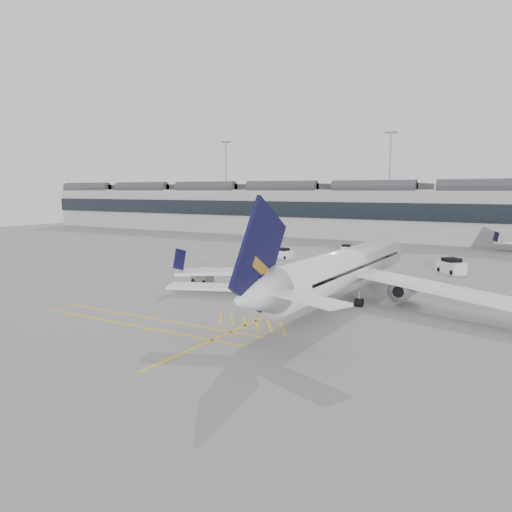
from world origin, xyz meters
The scene contains 18 objects.
ground centered at (0.00, 0.00, 0.00)m, with size 220.00×220.00×0.00m, color gray.
terminal centered at (0.00, 71.93, 6.14)m, with size 200.00×20.45×12.40m.
light_masts centered at (-1.67, 86.00, 14.49)m, with size 113.00×0.60×25.45m.
apron_markings centered at (10.00, 10.00, 0.01)m, with size 0.25×60.00×0.01m, color gold.
airliner_main centered at (13.27, 5.09, 3.12)m, with size 36.53×39.88×10.61m.
belt_loader centered at (7.81, 11.02, 0.58)m, with size 5.05×2.56×2.00m.
baggage_cart_a centered at (6.98, 2.38, 0.96)m, with size 2.01×1.80×1.79m.
baggage_cart_b centered at (4.44, 4.27, 0.92)m, with size 2.02×1.85×1.73m.
baggage_cart_c centered at (0.74, 6.40, 1.04)m, with size 2.25×2.05×1.95m.
baggage_cart_d centered at (-4.25, 6.02, 0.91)m, with size 1.96×1.79×1.69m.
ramp_agent_a centered at (4.80, 7.88, 0.86)m, with size 0.63×0.41×1.73m, color orange.
ramp_agent_b centered at (2.25, 7.43, 0.96)m, with size 0.93×0.73×1.91m, color #FF530D.
pushback_tug centered at (-4.25, 5.51, 0.59)m, with size 2.47×1.64×1.32m.
safety_cone_nose centered at (9.46, 20.58, 0.28)m, with size 0.41×0.41×0.57m, color #F24C0A.
safety_cone_engine centered at (13.60, 4.05, 0.24)m, with size 0.34×0.34×0.48m, color #F24C0A.
service_van_left centered at (-5.98, 29.57, 0.73)m, with size 3.48×2.32×1.64m.
service_van_mid centered at (0.83, 40.24, 0.74)m, with size 2.31×3.52×1.66m.
service_van_right centered at (19.95, 27.86, 0.91)m, with size 4.22×4.16×2.03m.
Camera 1 is at (30.82, -41.37, 10.97)m, focal length 35.00 mm.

